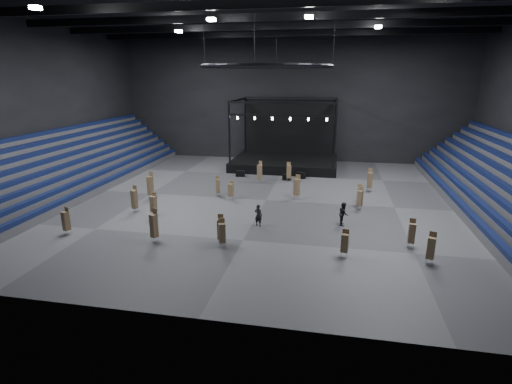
% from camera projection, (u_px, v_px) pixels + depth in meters
% --- Properties ---
extents(floor, '(50.00, 50.00, 0.00)m').
position_uv_depth(floor, '(266.00, 200.00, 40.52)').
color(floor, '#4D4D50').
rests_on(floor, ground).
extents(ceiling, '(50.00, 42.00, 0.20)m').
position_uv_depth(ceiling, '(267.00, 7.00, 35.48)').
color(ceiling, black).
rests_on(ceiling, wall_back).
extents(wall_back, '(50.00, 0.20, 18.00)m').
position_uv_depth(wall_back, '(291.00, 98.00, 57.79)').
color(wall_back, black).
rests_on(wall_back, ground).
extents(wall_front, '(50.00, 0.20, 18.00)m').
position_uv_depth(wall_front, '(191.00, 147.00, 18.21)').
color(wall_front, black).
rests_on(wall_front, ground).
extents(wall_left, '(0.20, 42.00, 18.00)m').
position_uv_depth(wall_left, '(36.00, 106.00, 42.57)').
color(wall_left, black).
rests_on(wall_left, ground).
extents(bleachers_left, '(7.20, 40.00, 6.40)m').
position_uv_depth(bleachers_left, '(62.00, 173.00, 44.22)').
color(bleachers_left, '#4C4C4E').
rests_on(bleachers_left, floor).
extents(stage, '(14.00, 10.00, 9.20)m').
position_uv_depth(stage, '(285.00, 156.00, 55.41)').
color(stage, black).
rests_on(stage, floor).
extents(truss_ring, '(12.30, 12.30, 5.15)m').
position_uv_depth(truss_ring, '(267.00, 66.00, 36.88)').
color(truss_ring, black).
rests_on(truss_ring, ceiling).
extents(roof_girders, '(49.00, 30.35, 0.70)m').
position_uv_depth(roof_girders, '(267.00, 17.00, 35.70)').
color(roof_girders, black).
rests_on(roof_girders, ceiling).
extents(floodlights, '(28.60, 16.60, 0.25)m').
position_uv_depth(floodlights, '(259.00, 18.00, 32.10)').
color(floodlights, white).
rests_on(floodlights, roof_girders).
extents(flight_case_left, '(1.15, 0.64, 0.74)m').
position_uv_depth(flight_case_left, '(240.00, 174.00, 49.97)').
color(flight_case_left, black).
rests_on(flight_case_left, floor).
extents(flight_case_mid, '(1.09, 0.64, 0.69)m').
position_uv_depth(flight_case_mid, '(287.00, 177.00, 48.27)').
color(flight_case_mid, black).
rests_on(flight_case_mid, floor).
extents(flight_case_right, '(1.28, 0.98, 0.76)m').
position_uv_depth(flight_case_right, '(301.00, 175.00, 49.05)').
color(flight_case_right, black).
rests_on(flight_case_right, floor).
extents(chair_stack_0, '(0.62, 0.62, 2.26)m').
position_uv_depth(chair_stack_0, '(431.00, 247.00, 26.48)').
color(chair_stack_0, silver).
rests_on(chair_stack_0, floor).
extents(chair_stack_1, '(0.56, 0.56, 1.97)m').
position_uv_depth(chair_stack_1, '(231.00, 190.00, 40.39)').
color(chair_stack_1, silver).
rests_on(chair_stack_1, floor).
extents(chair_stack_2, '(0.59, 0.59, 2.28)m').
position_uv_depth(chair_stack_2, '(66.00, 220.00, 31.44)').
color(chair_stack_2, silver).
rests_on(chair_stack_2, floor).
extents(chair_stack_3, '(0.69, 0.69, 2.56)m').
position_uv_depth(chair_stack_3, '(297.00, 187.00, 40.47)').
color(chair_stack_3, silver).
rests_on(chair_stack_3, floor).
extents(chair_stack_4, '(0.57, 0.57, 2.18)m').
position_uv_depth(chair_stack_4, '(153.00, 204.00, 35.68)').
color(chair_stack_4, silver).
rests_on(chair_stack_4, floor).
extents(chair_stack_5, '(0.60, 0.60, 2.31)m').
position_uv_depth(chair_stack_5, '(289.00, 171.00, 47.47)').
color(chair_stack_5, silver).
rests_on(chair_stack_5, floor).
extents(chair_stack_6, '(0.62, 0.62, 2.62)m').
position_uv_depth(chair_stack_6, '(154.00, 225.00, 30.04)').
color(chair_stack_6, silver).
rests_on(chair_stack_6, floor).
extents(chair_stack_7, '(0.65, 0.65, 2.83)m').
position_uv_depth(chair_stack_7, '(150.00, 185.00, 40.68)').
color(chair_stack_7, silver).
rests_on(chair_stack_7, floor).
extents(chair_stack_8, '(0.55, 0.55, 2.01)m').
position_uv_depth(chair_stack_8, '(345.00, 242.00, 27.54)').
color(chair_stack_8, silver).
rests_on(chair_stack_8, floor).
extents(chair_stack_9, '(0.58, 0.58, 2.59)m').
position_uv_depth(chair_stack_9, '(260.00, 172.00, 46.79)').
color(chair_stack_9, silver).
rests_on(chair_stack_9, floor).
extents(chair_stack_10, '(0.59, 0.59, 2.19)m').
position_uv_depth(chair_stack_10, '(360.00, 198.00, 37.42)').
color(chair_stack_10, silver).
rests_on(chair_stack_10, floor).
extents(chair_stack_11, '(0.62, 0.62, 2.20)m').
position_uv_depth(chair_stack_11, '(222.00, 232.00, 29.12)').
color(chair_stack_11, silver).
rests_on(chair_stack_11, floor).
extents(chair_stack_12, '(0.56, 0.56, 2.54)m').
position_uv_depth(chair_stack_12, '(134.00, 199.00, 36.64)').
color(chair_stack_12, silver).
rests_on(chair_stack_12, floor).
extents(chair_stack_13, '(0.48, 0.48, 2.27)m').
position_uv_depth(chair_stack_13, '(221.00, 229.00, 29.78)').
color(chair_stack_13, silver).
rests_on(chair_stack_13, floor).
extents(chair_stack_14, '(0.53, 0.53, 2.56)m').
position_uv_depth(chair_stack_14, '(370.00, 180.00, 43.22)').
color(chair_stack_14, silver).
rests_on(chair_stack_14, floor).
extents(chair_stack_15, '(0.46, 0.46, 1.96)m').
position_uv_depth(chair_stack_15, '(360.00, 194.00, 39.06)').
color(chair_stack_15, silver).
rests_on(chair_stack_15, floor).
extents(chair_stack_16, '(0.49, 0.49, 2.22)m').
position_uv_depth(chair_stack_16, '(412.00, 233.00, 29.04)').
color(chair_stack_16, silver).
rests_on(chair_stack_16, floor).
extents(chair_stack_17, '(0.55, 0.55, 2.14)m').
position_uv_depth(chair_stack_17, '(218.00, 186.00, 41.69)').
color(chair_stack_17, silver).
rests_on(chair_stack_17, floor).
extents(man_center, '(0.80, 0.64, 1.89)m').
position_uv_depth(man_center, '(258.00, 215.00, 33.34)').
color(man_center, black).
rests_on(man_center, floor).
extents(crew_member, '(0.78, 0.99, 1.98)m').
position_uv_depth(crew_member, '(344.00, 214.00, 33.56)').
color(crew_member, black).
rests_on(crew_member, floor).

